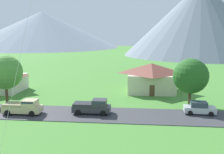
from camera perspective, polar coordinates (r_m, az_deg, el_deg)
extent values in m
cube|color=#38383D|center=(35.50, 0.09, -8.36)|extent=(160.00, 6.67, 0.08)
cone|color=gray|center=(197.69, -15.14, 10.11)|extent=(110.40, 110.40, 25.69)
cone|color=slate|center=(131.99, 18.78, 11.99)|extent=(71.00, 71.00, 34.06)
cube|color=beige|center=(53.44, -23.40, -1.29)|extent=(7.95, 7.10, 3.05)
pyramid|color=brown|center=(53.07, -23.58, 1.21)|extent=(8.58, 7.67, 1.68)
cube|color=beige|center=(49.35, 8.64, -1.20)|extent=(8.58, 7.39, 3.48)
pyramid|color=brown|center=(48.90, 8.73, 1.91)|extent=(9.27, 7.98, 1.92)
cube|color=brown|center=(45.87, 8.84, -3.00)|extent=(0.90, 0.06, 2.00)
cylinder|color=#4C3823|center=(44.78, -22.27, -3.39)|extent=(0.44, 0.44, 2.86)
sphere|color=#4C8938|center=(44.15, -22.57, 1.00)|extent=(5.45, 5.45, 5.45)
cylinder|color=#4C3823|center=(40.74, 16.76, -4.43)|extent=(0.44, 0.44, 2.75)
sphere|color=#23561E|center=(40.06, 17.00, 0.21)|extent=(5.26, 5.26, 5.26)
cube|color=#B7BCC1|center=(37.66, 18.78, -6.81)|extent=(4.28, 2.00, 0.80)
cube|color=#2D3847|center=(37.43, 18.62, -5.72)|extent=(2.27, 1.69, 0.68)
cylinder|color=black|center=(38.87, 20.50, -6.82)|extent=(0.65, 0.27, 0.64)
cylinder|color=black|center=(37.15, 21.07, -7.63)|extent=(0.65, 0.27, 0.64)
cylinder|color=black|center=(38.39, 16.53, -6.80)|extent=(0.65, 0.27, 0.64)
cylinder|color=black|center=(36.65, 16.92, -7.62)|extent=(0.65, 0.27, 0.64)
cube|color=#C6B284|center=(37.73, -19.14, -6.68)|extent=(5.20, 2.01, 0.84)
cube|color=#C6B284|center=(37.05, -17.67, -5.50)|extent=(1.90, 1.84, 0.90)
cube|color=#2D3847|center=(36.98, -17.69, -5.10)|extent=(1.62, 1.88, 0.28)
cube|color=tan|center=(38.06, -20.78, -5.70)|extent=(2.70, 1.96, 0.36)
cylinder|color=black|center=(38.04, -16.13, -6.84)|extent=(0.76, 0.28, 0.76)
cylinder|color=black|center=(36.24, -17.33, -7.74)|extent=(0.76, 0.28, 0.76)
cylinder|color=black|center=(39.41, -20.76, -6.52)|extent=(0.76, 0.28, 0.76)
cylinder|color=black|center=(37.68, -22.14, -7.36)|extent=(0.76, 0.28, 0.76)
cube|color=#333338|center=(35.96, -4.52, -6.96)|extent=(5.20, 2.00, 0.84)
cube|color=#333338|center=(35.54, -2.79, -5.68)|extent=(1.90, 1.84, 0.90)
cube|color=#2D3847|center=(35.47, -2.79, -5.26)|extent=(1.62, 1.88, 0.28)
cube|color=#28282C|center=(36.00, -6.35, -5.97)|extent=(2.70, 1.96, 0.36)
cylinder|color=black|center=(36.75, -1.60, -7.03)|extent=(0.76, 0.28, 0.76)
cylinder|color=black|center=(34.83, -2.03, -8.01)|extent=(0.76, 0.28, 0.76)
cylinder|color=black|center=(37.33, -6.82, -6.83)|extent=(0.76, 0.28, 0.76)
cylinder|color=black|center=(35.43, -7.54, -7.77)|extent=(0.76, 0.28, 0.76)
cylinder|color=silver|center=(18.37, -18.94, 8.08)|extent=(3.28, 4.21, 18.45)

